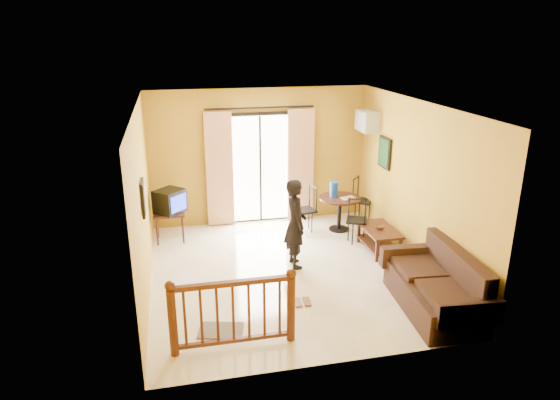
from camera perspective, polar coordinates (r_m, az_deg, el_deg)
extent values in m
plane|color=beige|center=(8.52, 0.83, -8.22)|extent=(5.00, 5.00, 0.00)
plane|color=white|center=(7.66, 0.92, 10.77)|extent=(5.00, 5.00, 0.00)
plane|color=#B78C23|center=(10.33, -2.34, 4.97)|extent=(4.50, 0.00, 4.50)
plane|color=#B78C23|center=(5.74, 6.67, -6.81)|extent=(4.50, 0.00, 4.50)
plane|color=#B78C23|center=(7.80, -15.44, -0.37)|extent=(0.00, 5.00, 5.00)
plane|color=#B78C23|center=(8.75, 15.36, 1.73)|extent=(0.00, 5.00, 5.00)
cube|color=black|center=(10.38, -2.30, 3.61)|extent=(1.34, 0.03, 2.34)
cube|color=white|center=(10.35, -2.27, 3.56)|extent=(1.20, 0.04, 2.20)
cube|color=black|center=(10.33, -2.25, 3.53)|extent=(0.04, 0.02, 2.20)
cube|color=#F6E6BA|center=(10.18, -6.94, 3.46)|extent=(0.55, 0.08, 2.35)
cube|color=#F6E6BA|center=(10.47, 2.37, 4.02)|extent=(0.55, 0.08, 2.35)
cylinder|color=black|center=(10.04, -2.31, 10.49)|extent=(2.20, 0.04, 0.04)
cube|color=black|center=(9.76, -12.57, -1.48)|extent=(0.58, 0.48, 0.04)
cylinder|color=black|center=(9.69, -13.87, -3.52)|extent=(0.04, 0.04, 0.56)
cylinder|color=black|center=(9.68, -11.02, -3.32)|extent=(0.04, 0.04, 0.56)
cylinder|color=black|center=(10.05, -13.85, -2.70)|extent=(0.04, 0.04, 0.56)
cylinder|color=black|center=(10.04, -11.09, -2.51)|extent=(0.04, 0.04, 0.56)
cube|color=black|center=(9.68, -12.50, -0.12)|extent=(0.66, 0.66, 0.44)
cube|color=#2333D3|center=(9.53, -11.52, -0.36)|extent=(0.29, 0.29, 0.32)
cube|color=black|center=(7.56, -15.37, 0.23)|extent=(0.04, 0.42, 0.52)
cube|color=#4F4944|center=(7.56, -15.18, 0.24)|extent=(0.01, 0.34, 0.44)
cylinder|color=black|center=(10.08, 6.86, 0.21)|extent=(0.84, 0.84, 0.04)
cylinder|color=black|center=(10.19, 6.79, -1.60)|extent=(0.08, 0.08, 0.68)
cylinder|color=black|center=(10.30, 6.72, -3.29)|extent=(0.41, 0.41, 0.03)
cylinder|color=#1240B1|center=(10.04, 6.17, 1.22)|extent=(0.17, 0.17, 0.31)
cube|color=beige|center=(10.02, 7.77, 0.24)|extent=(0.32, 0.25, 0.02)
cube|color=silver|center=(10.24, 9.96, 8.86)|extent=(0.30, 0.60, 0.40)
cube|color=gray|center=(10.18, 9.17, 8.85)|extent=(0.02, 0.56, 0.36)
cube|color=black|center=(9.80, 11.87, 5.32)|extent=(0.04, 0.50, 0.60)
cube|color=black|center=(9.79, 11.73, 5.31)|extent=(0.01, 0.42, 0.52)
cube|color=black|center=(9.32, 11.29, -3.31)|extent=(0.55, 0.99, 0.04)
cube|color=black|center=(9.43, 11.18, -4.92)|extent=(0.51, 0.95, 0.03)
cube|color=black|center=(8.95, 11.02, -5.71)|extent=(0.05, 0.05, 0.42)
cube|color=black|center=(9.12, 13.57, -5.41)|extent=(0.05, 0.05, 0.42)
cube|color=black|center=(9.69, 8.99, -3.63)|extent=(0.05, 0.05, 0.42)
cube|color=black|center=(9.85, 11.38, -3.39)|extent=(0.05, 0.05, 0.42)
imported|color=brown|center=(9.30, 11.31, -3.04)|extent=(0.22, 0.22, 0.05)
cube|color=#311B13|center=(7.70, 17.11, -10.41)|extent=(1.02, 1.83, 0.44)
cube|color=#311B13|center=(7.68, 19.56, -7.49)|extent=(0.34, 1.78, 0.61)
cube|color=#311B13|center=(6.95, 20.78, -11.89)|extent=(0.90, 0.25, 0.33)
cube|color=#311B13|center=(8.26, 14.39, -6.18)|extent=(0.90, 0.25, 0.33)
cube|color=#311B13|center=(7.26, 18.40, -10.12)|extent=(0.66, 0.76, 0.11)
cube|color=#311B13|center=(7.85, 15.57, -7.56)|extent=(0.66, 0.76, 0.11)
imported|color=black|center=(8.44, 1.76, -2.71)|extent=(0.39, 0.58, 1.55)
cylinder|color=#471E0F|center=(6.46, -12.16, -13.57)|extent=(0.11, 0.11, 0.92)
cylinder|color=#471E0F|center=(6.60, 1.27, -12.34)|extent=(0.11, 0.11, 0.92)
sphere|color=#471E0F|center=(6.20, -12.49, -9.58)|extent=(0.13, 0.13, 0.13)
sphere|color=#471E0F|center=(6.35, 1.30, -8.40)|extent=(0.13, 0.13, 0.13)
cube|color=#471E0F|center=(6.25, -5.49, -9.45)|extent=(1.55, 0.08, 0.06)
cube|color=#471E0F|center=(6.68, -5.26, -15.66)|extent=(1.55, 0.06, 0.05)
cube|color=#595247|center=(7.04, -6.77, -14.58)|extent=(0.68, 0.53, 0.02)
cube|color=brown|center=(7.61, 2.05, -11.64)|extent=(0.12, 0.26, 0.03)
cube|color=brown|center=(7.64, 3.08, -11.52)|extent=(0.12, 0.26, 0.03)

